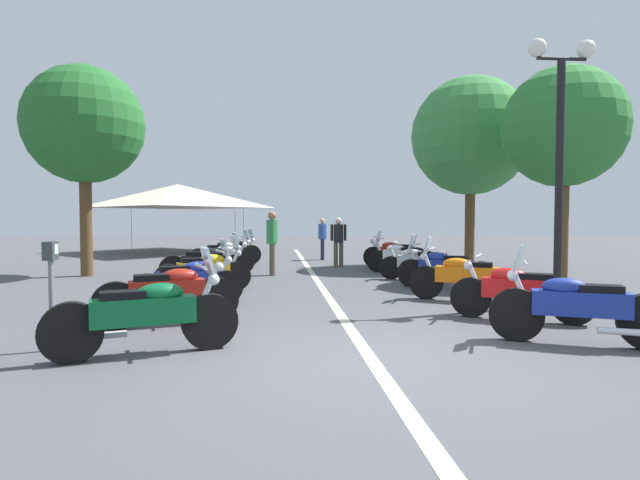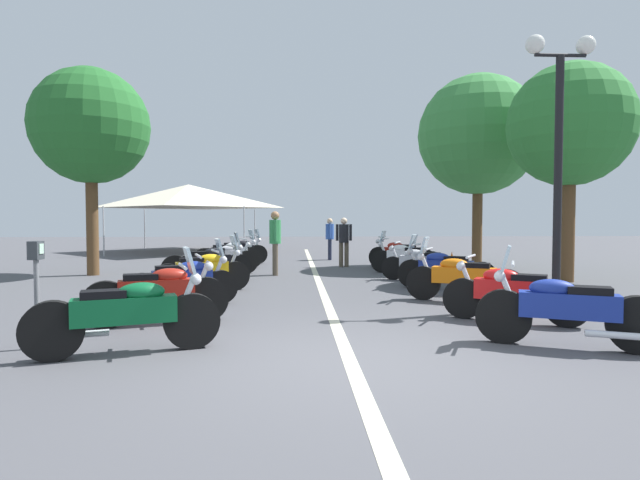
% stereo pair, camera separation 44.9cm
% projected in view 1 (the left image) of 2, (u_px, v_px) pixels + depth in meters
% --- Properties ---
extents(ground_plane, '(80.00, 80.00, 0.00)m').
position_uv_depth(ground_plane, '(372.00, 360.00, 5.58)').
color(ground_plane, '#4C4C51').
extents(lane_centre_stripe, '(26.88, 0.16, 0.01)m').
position_uv_depth(lane_centre_stripe, '(318.00, 281.00, 12.65)').
color(lane_centre_stripe, beige).
rests_on(lane_centre_stripe, ground_plane).
extents(motorcycle_left_row_0, '(0.92, 2.09, 1.22)m').
position_uv_depth(motorcycle_left_row_0, '(147.00, 314.00, 5.77)').
color(motorcycle_left_row_0, black).
rests_on(motorcycle_left_row_0, ground_plane).
extents(motorcycle_left_row_1, '(0.85, 2.03, 1.02)m').
position_uv_depth(motorcycle_left_row_1, '(169.00, 294.00, 7.39)').
color(motorcycle_left_row_1, black).
rests_on(motorcycle_left_row_1, ground_plane).
extents(motorcycle_left_row_2, '(0.88, 1.92, 1.20)m').
position_uv_depth(motorcycle_left_row_2, '(189.00, 281.00, 9.02)').
color(motorcycle_left_row_2, black).
rests_on(motorcycle_left_row_2, ground_plane).
extents(motorcycle_left_row_3, '(0.93, 1.97, 1.20)m').
position_uv_depth(motorcycle_left_row_3, '(205.00, 270.00, 10.79)').
color(motorcycle_left_row_3, black).
rests_on(motorcycle_left_row_3, ground_plane).
extents(motorcycle_left_row_4, '(0.80, 2.18, 1.23)m').
position_uv_depth(motorcycle_left_row_4, '(207.00, 263.00, 12.50)').
color(motorcycle_left_row_4, black).
rests_on(motorcycle_left_row_4, ground_plane).
extents(motorcycle_left_row_5, '(0.95, 1.92, 1.01)m').
position_uv_depth(motorcycle_left_row_5, '(220.00, 258.00, 14.21)').
color(motorcycle_left_row_5, black).
rests_on(motorcycle_left_row_5, ground_plane).
extents(motorcycle_left_row_6, '(0.99, 2.10, 1.22)m').
position_uv_depth(motorcycle_left_row_6, '(224.00, 254.00, 15.86)').
color(motorcycle_left_row_6, black).
rests_on(motorcycle_left_row_6, ground_plane).
extents(motorcycle_left_row_7, '(0.91, 1.99, 1.22)m').
position_uv_depth(motorcycle_left_row_7, '(232.00, 251.00, 17.38)').
color(motorcycle_left_row_7, black).
rests_on(motorcycle_left_row_7, ground_plane).
extents(motorcycle_right_row_0, '(1.04, 2.01, 1.23)m').
position_uv_depth(motorcycle_right_row_0, '(577.00, 307.00, 6.24)').
color(motorcycle_right_row_0, black).
rests_on(motorcycle_right_row_0, ground_plane).
extents(motorcycle_right_row_1, '(1.18, 1.87, 0.99)m').
position_uv_depth(motorcycle_right_row_1, '(519.00, 291.00, 7.75)').
color(motorcycle_right_row_1, black).
rests_on(motorcycle_right_row_1, ground_plane).
extents(motorcycle_right_row_2, '(1.11, 2.00, 1.21)m').
position_uv_depth(motorcycle_right_row_2, '(465.00, 276.00, 9.61)').
color(motorcycle_right_row_2, black).
rests_on(motorcycle_right_row_2, ground_plane).
extents(motorcycle_right_row_3, '(1.20, 1.96, 1.21)m').
position_uv_depth(motorcycle_right_row_3, '(444.00, 268.00, 11.31)').
color(motorcycle_right_row_3, black).
rests_on(motorcycle_right_row_3, ground_plane).
extents(motorcycle_right_row_4, '(1.00, 1.92, 0.98)m').
position_uv_depth(motorcycle_right_row_4, '(418.00, 263.00, 12.91)').
color(motorcycle_right_row_4, black).
rests_on(motorcycle_right_row_4, ground_plane).
extents(motorcycle_right_row_5, '(1.04, 1.95, 1.22)m').
position_uv_depth(motorcycle_right_row_5, '(401.00, 257.00, 14.65)').
color(motorcycle_right_row_5, black).
rests_on(motorcycle_right_row_5, ground_plane).
extents(motorcycle_right_row_6, '(1.18, 1.90, 1.01)m').
position_uv_depth(motorcycle_right_row_6, '(395.00, 253.00, 16.16)').
color(motorcycle_right_row_6, black).
rests_on(motorcycle_right_row_6, ground_plane).
extents(street_lamp_twin_globe, '(0.32, 1.22, 4.72)m').
position_uv_depth(street_lamp_twin_globe, '(560.00, 124.00, 8.99)').
color(street_lamp_twin_globe, black).
rests_on(street_lamp_twin_globe, ground_plane).
extents(parking_meter, '(0.18, 0.13, 1.29)m').
position_uv_depth(parking_meter, '(51.00, 275.00, 5.96)').
color(parking_meter, slate).
rests_on(parking_meter, ground_plane).
extents(traffic_cone_0, '(0.36, 0.36, 0.61)m').
position_uv_depth(traffic_cone_0, '(446.00, 262.00, 15.00)').
color(traffic_cone_0, orange).
rests_on(traffic_cone_0, ground_plane).
extents(bystander_1, '(0.53, 0.32, 1.59)m').
position_uv_depth(bystander_1, '(322.00, 236.00, 19.41)').
color(bystander_1, '#1E2338').
rests_on(bystander_1, ground_plane).
extents(bystander_2, '(0.32, 0.53, 1.60)m').
position_uv_depth(bystander_2, '(338.00, 238.00, 16.58)').
color(bystander_2, brown).
rests_on(bystander_2, ground_plane).
extents(bystander_3, '(0.53, 0.32, 1.77)m').
position_uv_depth(bystander_3, '(272.00, 238.00, 14.02)').
color(bystander_3, brown).
rests_on(bystander_3, ground_plane).
extents(roadside_tree_0, '(3.84, 3.84, 6.19)m').
position_uv_depth(roadside_tree_0, '(471.00, 136.00, 16.57)').
color(roadside_tree_0, brown).
rests_on(roadside_tree_0, ground_plane).
extents(roadside_tree_1, '(3.15, 3.15, 5.68)m').
position_uv_depth(roadside_tree_1, '(84.00, 126.00, 13.72)').
color(roadside_tree_1, brown).
rests_on(roadside_tree_1, ground_plane).
extents(roadside_tree_2, '(3.01, 3.01, 5.38)m').
position_uv_depth(roadside_tree_2, '(564.00, 128.00, 12.71)').
color(roadside_tree_2, brown).
rests_on(roadside_tree_2, ground_plane).
extents(event_tent, '(6.47, 6.47, 3.20)m').
position_uv_depth(event_tent, '(178.00, 196.00, 23.92)').
color(event_tent, beige).
rests_on(event_tent, ground_plane).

